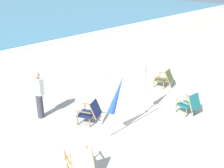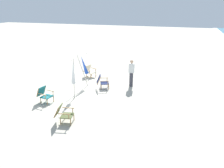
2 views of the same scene
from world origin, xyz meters
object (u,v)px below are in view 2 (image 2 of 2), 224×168
(beach_chair_mid_center, at_px, (102,81))
(beach_chair_back_right, at_px, (89,70))
(umbrella_furled_white, at_px, (73,73))
(umbrella_furled_blue, at_px, (84,65))
(beach_chair_far_center, at_px, (44,94))
(beach_chair_front_right, at_px, (63,113))
(person_near_chairs, at_px, (131,73))

(beach_chair_mid_center, distance_m, beach_chair_back_right, 2.44)
(umbrella_furled_white, bearing_deg, beach_chair_mid_center, 152.01)
(umbrella_furled_blue, height_order, umbrella_furled_white, umbrella_furled_white)
(beach_chair_far_center, bearing_deg, umbrella_furled_white, 129.34)
(umbrella_furled_blue, bearing_deg, beach_chair_mid_center, 91.58)
(beach_chair_back_right, bearing_deg, beach_chair_front_right, 13.23)
(beach_chair_far_center, bearing_deg, umbrella_furled_blue, 159.49)
(umbrella_furled_blue, xyz_separation_m, umbrella_furled_white, (1.70, 0.19, 0.04))
(beach_chair_front_right, xyz_separation_m, umbrella_furled_white, (-2.49, -0.75, 0.95))
(beach_chair_back_right, relative_size, umbrella_furled_white, 0.43)
(beach_chair_back_right, height_order, beach_chair_front_right, beach_chair_back_right)
(person_near_chairs, bearing_deg, beach_chair_mid_center, -60.84)
(beach_chair_back_right, xyz_separation_m, umbrella_furled_white, (3.58, 0.68, 0.95))
(beach_chair_front_right, xyz_separation_m, beach_chair_far_center, (-1.52, -1.94, 0.00))
(beach_chair_front_right, bearing_deg, umbrella_furled_white, -163.34)
(beach_chair_mid_center, height_order, beach_chair_front_right, beach_chair_mid_center)
(beach_chair_mid_center, xyz_separation_m, beach_chair_front_right, (4.22, -0.17, -0.00))
(umbrella_furled_white, height_order, person_near_chairs, umbrella_furled_white)
(beach_chair_far_center, distance_m, umbrella_furled_white, 1.80)
(umbrella_furled_blue, relative_size, person_near_chairs, 1.26)
(beach_chair_front_right, relative_size, person_near_chairs, 0.51)
(beach_chair_mid_center, distance_m, beach_chair_front_right, 4.22)
(beach_chair_back_right, height_order, umbrella_furled_white, umbrella_furled_white)
(umbrella_furled_white, xyz_separation_m, person_near_chairs, (-2.60, 2.48, -0.54))
(beach_chair_far_center, distance_m, umbrella_furled_blue, 2.99)
(umbrella_furled_blue, bearing_deg, beach_chair_back_right, -165.37)
(umbrella_furled_blue, relative_size, umbrella_furled_white, 0.97)
(person_near_chairs, bearing_deg, beach_chair_back_right, -107.23)
(beach_chair_back_right, relative_size, beach_chair_front_right, 1.08)
(beach_chair_mid_center, bearing_deg, person_near_chairs, 119.16)
(beach_chair_mid_center, distance_m, umbrella_furled_white, 2.17)
(beach_chair_mid_center, distance_m, beach_chair_far_center, 3.43)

